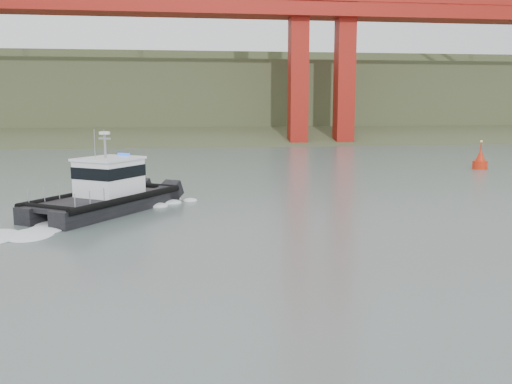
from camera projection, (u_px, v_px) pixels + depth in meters
ground at (248, 294)px, 20.99m from camera, size 400.00×400.00×0.00m
headlands at (185, 103)px, 142.70m from camera, size 500.00×105.36×27.12m
patrol_boat at (106, 191)px, 36.91m from camera, size 9.56×11.37×5.36m
nav_buoy at (480, 161)px, 61.02m from camera, size 1.57×1.57×3.27m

